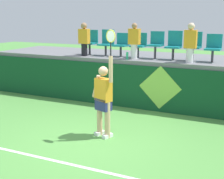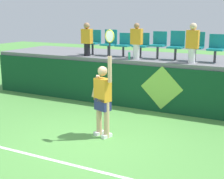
% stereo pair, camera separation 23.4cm
% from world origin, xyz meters
% --- Properties ---
extents(ground_plane, '(40.00, 40.00, 0.00)m').
position_xyz_m(ground_plane, '(0.00, 0.00, 0.00)').
color(ground_plane, '#519342').
extents(court_back_wall, '(11.04, 0.20, 1.33)m').
position_xyz_m(court_back_wall, '(0.00, 2.98, 0.66)').
color(court_back_wall, '#0F4223').
rests_on(court_back_wall, ground_plane).
extents(spectator_platform, '(11.04, 2.55, 0.12)m').
position_xyz_m(spectator_platform, '(0.00, 4.20, 1.39)').
color(spectator_platform, slate).
rests_on(spectator_platform, court_back_wall).
extents(court_baseline_stripe, '(9.94, 0.08, 0.01)m').
position_xyz_m(court_baseline_stripe, '(0.00, -1.14, 0.00)').
color(court_baseline_stripe, white).
rests_on(court_baseline_stripe, ground_plane).
extents(tennis_player, '(0.72, 0.37, 2.48)m').
position_xyz_m(tennis_player, '(0.13, 0.45, 0.94)').
color(tennis_player, white).
rests_on(tennis_player, ground_plane).
extents(tennis_ball, '(0.07, 0.07, 0.07)m').
position_xyz_m(tennis_ball, '(0.15, 0.58, 0.03)').
color(tennis_ball, '#D1E533').
rests_on(tennis_ball, ground_plane).
extents(water_bottle, '(0.07, 0.07, 0.22)m').
position_xyz_m(water_bottle, '(-0.41, 3.11, 1.56)').
color(water_bottle, '#26B272').
rests_on(water_bottle, spectator_platform).
extents(stadium_chair_0, '(0.44, 0.42, 0.83)m').
position_xyz_m(stadium_chair_0, '(-2.02, 3.74, 1.91)').
color(stadium_chair_0, '#38383D').
rests_on(stadium_chair_0, spectator_platform).
extents(stadium_chair_1, '(0.44, 0.42, 0.85)m').
position_xyz_m(stadium_chair_1, '(-1.41, 3.74, 1.90)').
color(stadium_chair_1, '#38383D').
rests_on(stadium_chair_1, spectator_platform).
extents(stadium_chair_2, '(0.44, 0.42, 0.75)m').
position_xyz_m(stadium_chair_2, '(-0.87, 3.73, 1.86)').
color(stadium_chair_2, '#38383D').
rests_on(stadium_chair_2, spectator_platform).
extents(stadium_chair_3, '(0.44, 0.42, 0.77)m').
position_xyz_m(stadium_chair_3, '(-0.27, 3.74, 1.88)').
color(stadium_chair_3, '#38383D').
rests_on(stadium_chair_3, spectator_platform).
extents(stadium_chair_4, '(0.44, 0.42, 0.83)m').
position_xyz_m(stadium_chair_4, '(0.30, 3.74, 1.92)').
color(stadium_chair_4, '#38383D').
rests_on(stadium_chair_4, spectator_platform).
extents(stadium_chair_5, '(0.44, 0.42, 0.86)m').
position_xyz_m(stadium_chair_5, '(0.86, 3.74, 1.91)').
color(stadium_chair_5, '#38383D').
rests_on(stadium_chair_5, spectator_platform).
extents(stadium_chair_6, '(0.44, 0.42, 0.85)m').
position_xyz_m(stadium_chair_6, '(1.44, 3.74, 1.92)').
color(stadium_chair_6, '#38383D').
rests_on(stadium_chair_6, spectator_platform).
extents(stadium_chair_7, '(0.44, 0.42, 0.79)m').
position_xyz_m(stadium_chair_7, '(2.01, 3.74, 1.89)').
color(stadium_chair_7, '#38383D').
rests_on(stadium_chair_7, spectator_platform).
extents(spectator_0, '(0.34, 0.20, 1.12)m').
position_xyz_m(spectator_0, '(1.44, 3.29, 2.03)').
color(spectator_0, white).
rests_on(spectator_0, spectator_platform).
extents(spectator_1, '(0.34, 0.20, 1.08)m').
position_xyz_m(spectator_1, '(-2.02, 3.31, 2.01)').
color(spectator_1, black).
rests_on(spectator_1, spectator_platform).
extents(spectator_2, '(0.34, 0.20, 1.09)m').
position_xyz_m(spectator_2, '(-0.27, 3.33, 2.01)').
color(spectator_2, white).
rests_on(spectator_2, spectator_platform).
extents(wall_signage_mount, '(1.27, 0.01, 1.37)m').
position_xyz_m(wall_signage_mount, '(0.72, 2.87, 0.00)').
color(wall_signage_mount, '#0F4223').
rests_on(wall_signage_mount, ground_plane).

